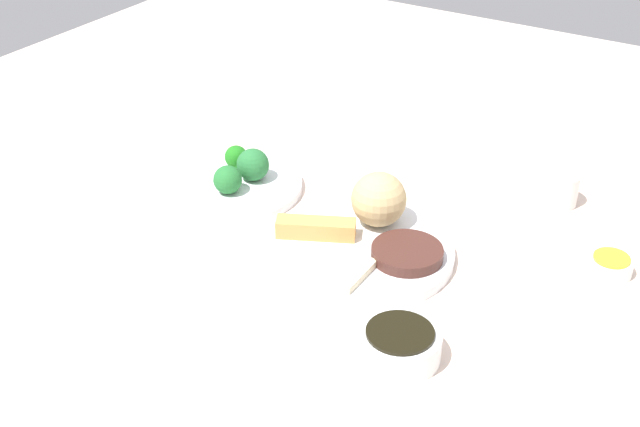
% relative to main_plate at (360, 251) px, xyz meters
% --- Properties ---
extents(tabletop, '(2.20, 2.20, 0.02)m').
position_rel_main_plate_xyz_m(tabletop, '(0.03, -0.02, -0.02)').
color(tabletop, beige).
rests_on(tabletop, ground).
extents(main_plate, '(0.27, 0.27, 0.02)m').
position_rel_main_plate_xyz_m(main_plate, '(0.00, 0.00, 0.00)').
color(main_plate, white).
rests_on(main_plate, tabletop).
extents(rice_scoop, '(0.08, 0.08, 0.08)m').
position_rel_main_plate_xyz_m(rice_scoop, '(-0.01, 0.07, 0.05)').
color(rice_scoop, tan).
rests_on(rice_scoop, main_plate).
extents(spring_roll, '(0.12, 0.08, 0.03)m').
position_rel_main_plate_xyz_m(spring_roll, '(-0.07, -0.01, 0.02)').
color(spring_roll, '#D7934C').
rests_on(spring_roll, main_plate).
extents(crab_rangoon_wonton, '(0.07, 0.08, 0.01)m').
position_rel_main_plate_xyz_m(crab_rangoon_wonton, '(0.01, -0.07, 0.01)').
color(crab_rangoon_wonton, beige).
rests_on(crab_rangoon_wonton, main_plate).
extents(stir_fry_heap, '(0.10, 0.10, 0.02)m').
position_rel_main_plate_xyz_m(stir_fry_heap, '(0.07, 0.01, 0.02)').
color(stir_fry_heap, '#44241D').
rests_on(stir_fry_heap, main_plate).
extents(broccoli_plate, '(0.24, 0.24, 0.01)m').
position_rel_main_plate_xyz_m(broccoli_plate, '(-0.27, 0.06, -0.00)').
color(broccoli_plate, white).
rests_on(broccoli_plate, tabletop).
extents(broccoli_floret_0, '(0.05, 0.05, 0.05)m').
position_rel_main_plate_xyz_m(broccoli_floret_0, '(-0.26, 0.03, 0.03)').
color(broccoli_floret_0, '#246B2F').
rests_on(broccoli_floret_0, broccoli_plate).
extents(broccoli_floret_1, '(0.04, 0.04, 0.04)m').
position_rel_main_plate_xyz_m(broccoli_floret_1, '(-0.30, 0.10, 0.03)').
color(broccoli_floret_1, '#1E731B').
rests_on(broccoli_floret_1, broccoli_plate).
extents(broccoli_floret_2, '(0.05, 0.05, 0.05)m').
position_rel_main_plate_xyz_m(broccoli_floret_2, '(-0.25, 0.08, 0.03)').
color(broccoli_floret_2, '#266B34').
rests_on(broccoli_floret_2, broccoli_plate).
extents(soy_sauce_bowl, '(0.10, 0.10, 0.04)m').
position_rel_main_plate_xyz_m(soy_sauce_bowl, '(0.15, -0.17, 0.01)').
color(soy_sauce_bowl, white).
rests_on(soy_sauce_bowl, tabletop).
extents(soy_sauce_bowl_liquid, '(0.08, 0.08, 0.00)m').
position_rel_main_plate_xyz_m(soy_sauce_bowl_liquid, '(0.15, -0.17, 0.03)').
color(soy_sauce_bowl_liquid, black).
rests_on(soy_sauce_bowl_liquid, soy_sauce_bowl).
extents(sauce_ramekin_hot_mustard, '(0.06, 0.06, 0.02)m').
position_rel_main_plate_xyz_m(sauce_ramekin_hot_mustard, '(0.31, 0.15, 0.00)').
color(sauce_ramekin_hot_mustard, white).
rests_on(sauce_ramekin_hot_mustard, tabletop).
extents(sauce_ramekin_hot_mustard_liquid, '(0.05, 0.05, 0.00)m').
position_rel_main_plate_xyz_m(sauce_ramekin_hot_mustard_liquid, '(0.31, 0.15, 0.02)').
color(sauce_ramekin_hot_mustard_liquid, yellow).
rests_on(sauce_ramekin_hot_mustard_liquid, sauce_ramekin_hot_mustard).
extents(teacup, '(0.06, 0.06, 0.05)m').
position_rel_main_plate_xyz_m(teacup, '(0.19, 0.29, 0.02)').
color(teacup, white).
rests_on(teacup, tabletop).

